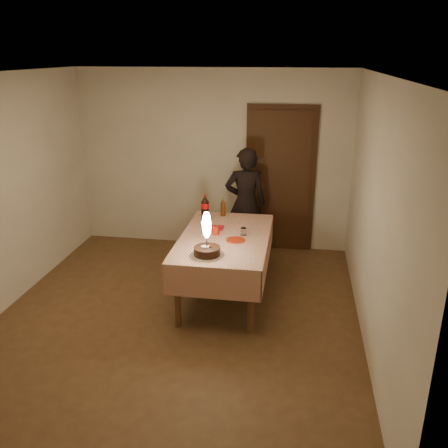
{
  "coord_description": "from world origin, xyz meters",
  "views": [
    {
      "loc": [
        1.25,
        -4.46,
        2.79
      ],
      "look_at": [
        0.44,
        0.54,
        0.95
      ],
      "focal_mm": 38.0,
      "sensor_mm": 36.0,
      "label": 1
    }
  ],
  "objects_px": {
    "clear_cup": "(244,232)",
    "photographer": "(246,203)",
    "cola_bottle": "(205,207)",
    "red_plate": "(236,240)",
    "dining_table": "(225,245)",
    "birthday_cake": "(207,245)",
    "red_cup": "(216,230)",
    "amber_bottle_left": "(223,207)"
  },
  "relations": [
    {
      "from": "dining_table",
      "to": "photographer",
      "type": "xyz_separation_m",
      "value": [
        0.1,
        1.26,
        0.12
      ]
    },
    {
      "from": "dining_table",
      "to": "red_plate",
      "type": "bearing_deg",
      "value": -36.07
    },
    {
      "from": "birthday_cake",
      "to": "red_cup",
      "type": "height_order",
      "value": "birthday_cake"
    },
    {
      "from": "clear_cup",
      "to": "cola_bottle",
      "type": "distance_m",
      "value": 0.78
    },
    {
      "from": "red_cup",
      "to": "clear_cup",
      "type": "xyz_separation_m",
      "value": [
        0.32,
        0.03,
        -0.01
      ]
    },
    {
      "from": "amber_bottle_left",
      "to": "photographer",
      "type": "bearing_deg",
      "value": 66.45
    },
    {
      "from": "red_plate",
      "to": "red_cup",
      "type": "height_order",
      "value": "red_cup"
    },
    {
      "from": "red_plate",
      "to": "dining_table",
      "type": "bearing_deg",
      "value": 143.93
    },
    {
      "from": "birthday_cake",
      "to": "red_cup",
      "type": "relative_size",
      "value": 4.85
    },
    {
      "from": "photographer",
      "to": "amber_bottle_left",
      "type": "bearing_deg",
      "value": -113.55
    },
    {
      "from": "birthday_cake",
      "to": "cola_bottle",
      "type": "relative_size",
      "value": 1.53
    },
    {
      "from": "birthday_cake",
      "to": "clear_cup",
      "type": "relative_size",
      "value": 5.39
    },
    {
      "from": "birthday_cake",
      "to": "clear_cup",
      "type": "bearing_deg",
      "value": 63.86
    },
    {
      "from": "red_plate",
      "to": "cola_bottle",
      "type": "relative_size",
      "value": 0.69
    },
    {
      "from": "birthday_cake",
      "to": "amber_bottle_left",
      "type": "xyz_separation_m",
      "value": [
        -0.04,
        1.29,
        0.0
      ]
    },
    {
      "from": "red_plate",
      "to": "photographer",
      "type": "relative_size",
      "value": 0.14
    },
    {
      "from": "birthday_cake",
      "to": "red_plate",
      "type": "distance_m",
      "value": 0.53
    },
    {
      "from": "cola_bottle",
      "to": "amber_bottle_left",
      "type": "bearing_deg",
      "value": 30.66
    },
    {
      "from": "red_cup",
      "to": "photographer",
      "type": "relative_size",
      "value": 0.06
    },
    {
      "from": "birthday_cake",
      "to": "red_cup",
      "type": "distance_m",
      "value": 0.61
    },
    {
      "from": "cola_bottle",
      "to": "amber_bottle_left",
      "type": "distance_m",
      "value": 0.25
    },
    {
      "from": "dining_table",
      "to": "amber_bottle_left",
      "type": "distance_m",
      "value": 0.77
    },
    {
      "from": "cola_bottle",
      "to": "clear_cup",
      "type": "bearing_deg",
      "value": -43.21
    },
    {
      "from": "birthday_cake",
      "to": "cola_bottle",
      "type": "bearing_deg",
      "value": 102.11
    },
    {
      "from": "dining_table",
      "to": "birthday_cake",
      "type": "bearing_deg",
      "value": -99.98
    },
    {
      "from": "dining_table",
      "to": "cola_bottle",
      "type": "bearing_deg",
      "value": 120.34
    },
    {
      "from": "red_plate",
      "to": "amber_bottle_left",
      "type": "bearing_deg",
      "value": 108.75
    },
    {
      "from": "red_cup",
      "to": "birthday_cake",
      "type": "bearing_deg",
      "value": -88.91
    },
    {
      "from": "red_plate",
      "to": "cola_bottle",
      "type": "xyz_separation_m",
      "value": [
        -0.49,
        0.7,
        0.15
      ]
    },
    {
      "from": "amber_bottle_left",
      "to": "photographer",
      "type": "height_order",
      "value": "photographer"
    },
    {
      "from": "cola_bottle",
      "to": "red_plate",
      "type": "bearing_deg",
      "value": -54.87
    },
    {
      "from": "birthday_cake",
      "to": "red_plate",
      "type": "height_order",
      "value": "birthday_cake"
    },
    {
      "from": "birthday_cake",
      "to": "photographer",
      "type": "distance_m",
      "value": 1.83
    },
    {
      "from": "cola_bottle",
      "to": "amber_bottle_left",
      "type": "xyz_separation_m",
      "value": [
        0.21,
        0.13,
        -0.03
      ]
    },
    {
      "from": "dining_table",
      "to": "amber_bottle_left",
      "type": "xyz_separation_m",
      "value": [
        -0.14,
        0.72,
        0.22
      ]
    },
    {
      "from": "red_plate",
      "to": "clear_cup",
      "type": "bearing_deg",
      "value": 68.93
    },
    {
      "from": "cola_bottle",
      "to": "red_cup",
      "type": "bearing_deg",
      "value": -66.71
    },
    {
      "from": "red_cup",
      "to": "photographer",
      "type": "xyz_separation_m",
      "value": [
        0.21,
        1.21,
        -0.03
      ]
    },
    {
      "from": "clear_cup",
      "to": "cola_bottle",
      "type": "relative_size",
      "value": 0.28
    },
    {
      "from": "clear_cup",
      "to": "photographer",
      "type": "relative_size",
      "value": 0.06
    },
    {
      "from": "dining_table",
      "to": "amber_bottle_left",
      "type": "bearing_deg",
      "value": 100.67
    },
    {
      "from": "dining_table",
      "to": "red_cup",
      "type": "bearing_deg",
      "value": 158.52
    }
  ]
}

